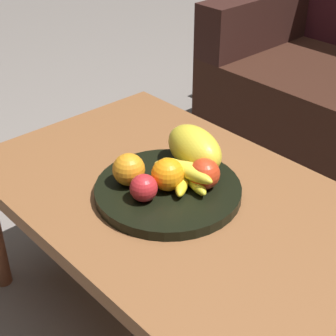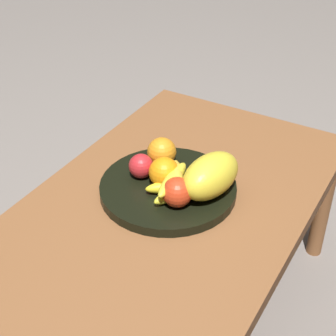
{
  "view_description": "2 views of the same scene",
  "coord_description": "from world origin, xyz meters",
  "px_view_note": "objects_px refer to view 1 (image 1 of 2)",
  "views": [
    {
      "loc": [
        0.73,
        -0.71,
        1.16
      ],
      "look_at": [
        -0.03,
        -0.02,
        0.51
      ],
      "focal_mm": 56.59,
      "sensor_mm": 36.0,
      "label": 1
    },
    {
      "loc": [
        0.91,
        0.52,
        1.26
      ],
      "look_at": [
        -0.03,
        -0.02,
        0.51
      ],
      "focal_mm": 57.02,
      "sensor_mm": 36.0,
      "label": 2
    }
  ],
  "objects_px": {
    "fruit_bowl": "(168,190)",
    "orange_left": "(129,169)",
    "banana_bunch": "(187,174)",
    "coffee_table": "(183,213)",
    "apple_front": "(204,174)",
    "apple_left": "(144,188)",
    "orange_front": "(168,174)",
    "melon_large_front": "(194,148)"
  },
  "relations": [
    {
      "from": "melon_large_front",
      "to": "orange_left",
      "type": "xyz_separation_m",
      "value": [
        -0.05,
        -0.17,
        -0.01
      ]
    },
    {
      "from": "coffee_table",
      "to": "banana_bunch",
      "type": "height_order",
      "value": "banana_bunch"
    },
    {
      "from": "orange_left",
      "to": "banana_bunch",
      "type": "distance_m",
      "value": 0.14
    },
    {
      "from": "fruit_bowl",
      "to": "apple_left",
      "type": "bearing_deg",
      "value": -87.17
    },
    {
      "from": "orange_front",
      "to": "apple_front",
      "type": "height_order",
      "value": "orange_front"
    },
    {
      "from": "coffee_table",
      "to": "apple_left",
      "type": "height_order",
      "value": "apple_left"
    },
    {
      "from": "coffee_table",
      "to": "melon_large_front",
      "type": "xyz_separation_m",
      "value": [
        -0.05,
        0.09,
        0.12
      ]
    },
    {
      "from": "coffee_table",
      "to": "apple_front",
      "type": "bearing_deg",
      "value": 53.17
    },
    {
      "from": "coffee_table",
      "to": "melon_large_front",
      "type": "bearing_deg",
      "value": 120.82
    },
    {
      "from": "melon_large_front",
      "to": "orange_front",
      "type": "xyz_separation_m",
      "value": [
        0.03,
        -0.11,
        -0.01
      ]
    },
    {
      "from": "melon_large_front",
      "to": "orange_front",
      "type": "distance_m",
      "value": 0.12
    },
    {
      "from": "orange_left",
      "to": "apple_front",
      "type": "distance_m",
      "value": 0.18
    },
    {
      "from": "fruit_bowl",
      "to": "orange_left",
      "type": "xyz_separation_m",
      "value": [
        -0.07,
        -0.06,
        0.05
      ]
    },
    {
      "from": "melon_large_front",
      "to": "banana_bunch",
      "type": "height_order",
      "value": "melon_large_front"
    },
    {
      "from": "apple_left",
      "to": "banana_bunch",
      "type": "height_order",
      "value": "apple_left"
    },
    {
      "from": "coffee_table",
      "to": "melon_large_front",
      "type": "distance_m",
      "value": 0.16
    },
    {
      "from": "melon_large_front",
      "to": "banana_bunch",
      "type": "distance_m",
      "value": 0.09
    },
    {
      "from": "coffee_table",
      "to": "orange_left",
      "type": "xyz_separation_m",
      "value": [
        -0.1,
        -0.08,
        0.11
      ]
    },
    {
      "from": "melon_large_front",
      "to": "apple_left",
      "type": "height_order",
      "value": "melon_large_front"
    },
    {
      "from": "coffee_table",
      "to": "banana_bunch",
      "type": "xyz_separation_m",
      "value": [
        -0.0,
        0.02,
        0.1
      ]
    },
    {
      "from": "orange_front",
      "to": "orange_left",
      "type": "height_order",
      "value": "same"
    },
    {
      "from": "fruit_bowl",
      "to": "melon_large_front",
      "type": "bearing_deg",
      "value": 101.09
    },
    {
      "from": "fruit_bowl",
      "to": "apple_left",
      "type": "distance_m",
      "value": 0.09
    },
    {
      "from": "coffee_table",
      "to": "apple_front",
      "type": "xyz_separation_m",
      "value": [
        0.03,
        0.04,
        0.11
      ]
    },
    {
      "from": "apple_front",
      "to": "banana_bunch",
      "type": "distance_m",
      "value": 0.04
    },
    {
      "from": "coffee_table",
      "to": "orange_front",
      "type": "bearing_deg",
      "value": -130.22
    },
    {
      "from": "orange_front",
      "to": "orange_left",
      "type": "xyz_separation_m",
      "value": [
        -0.08,
        -0.05,
        -0.0
      ]
    },
    {
      "from": "orange_front",
      "to": "apple_front",
      "type": "xyz_separation_m",
      "value": [
        0.05,
        0.07,
        -0.0
      ]
    },
    {
      "from": "melon_large_front",
      "to": "apple_front",
      "type": "relative_size",
      "value": 2.42
    },
    {
      "from": "fruit_bowl",
      "to": "banana_bunch",
      "type": "height_order",
      "value": "banana_bunch"
    },
    {
      "from": "apple_left",
      "to": "apple_front",
      "type": "bearing_deg",
      "value": 67.83
    },
    {
      "from": "apple_front",
      "to": "apple_left",
      "type": "xyz_separation_m",
      "value": [
        -0.06,
        -0.14,
        -0.0
      ]
    },
    {
      "from": "apple_front",
      "to": "banana_bunch",
      "type": "bearing_deg",
      "value": -145.25
    },
    {
      "from": "coffee_table",
      "to": "fruit_bowl",
      "type": "xyz_separation_m",
      "value": [
        -0.03,
        -0.02,
        0.06
      ]
    },
    {
      "from": "coffee_table",
      "to": "orange_left",
      "type": "relative_size",
      "value": 13.75
    },
    {
      "from": "coffee_table",
      "to": "banana_bunch",
      "type": "bearing_deg",
      "value": 107.69
    },
    {
      "from": "melon_large_front",
      "to": "apple_left",
      "type": "bearing_deg",
      "value": -82.34
    },
    {
      "from": "apple_front",
      "to": "apple_left",
      "type": "bearing_deg",
      "value": -112.17
    },
    {
      "from": "melon_large_front",
      "to": "apple_front",
      "type": "distance_m",
      "value": 0.09
    },
    {
      "from": "apple_left",
      "to": "banana_bunch",
      "type": "bearing_deg",
      "value": 79.14
    },
    {
      "from": "orange_front",
      "to": "apple_left",
      "type": "xyz_separation_m",
      "value": [
        -0.0,
        -0.07,
        -0.01
      ]
    },
    {
      "from": "orange_front",
      "to": "banana_bunch",
      "type": "relative_size",
      "value": 0.47
    }
  ]
}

